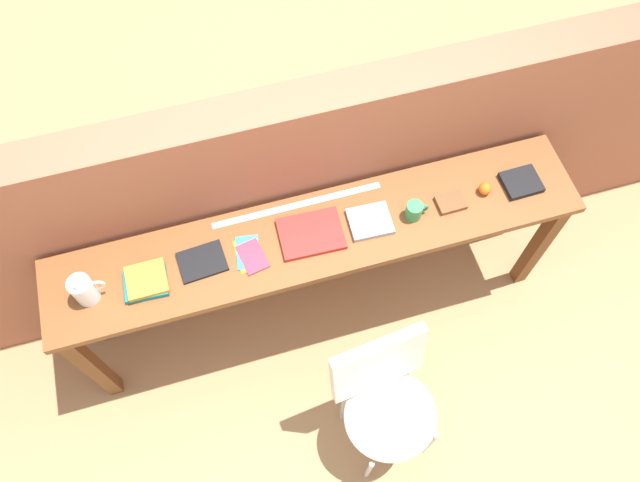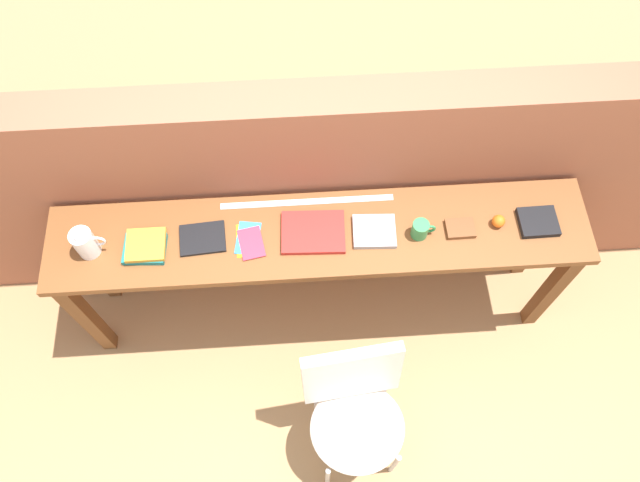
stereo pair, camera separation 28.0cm
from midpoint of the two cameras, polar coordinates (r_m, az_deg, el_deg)
ground_plane at (r=3.55m, az=2.55°, el=-10.51°), size 40.00×40.00×0.00m
brick_wall_back at (r=3.16m, az=2.09°, el=4.49°), size 6.00×0.20×1.43m
sideboard at (r=2.97m, az=2.63°, el=-0.82°), size 2.50×0.44×0.88m
chair_white_moulded at (r=2.95m, az=6.06°, el=-15.35°), size 0.49×0.50×0.89m
pitcher_white at (r=2.87m, az=-18.11°, el=-0.43°), size 0.14×0.10×0.18m
book_stack_leftmost at (r=2.85m, az=-13.03°, el=-0.83°), size 0.20×0.17×0.05m
magazine_cycling at (r=2.85m, az=-7.96°, el=-0.05°), size 0.22×0.17×0.02m
pamphlet_pile_colourful at (r=2.82m, az=-3.70°, el=-0.22°), size 0.14×0.21×0.01m
book_open_centre at (r=2.83m, az=2.19°, el=0.53°), size 0.30×0.23×0.02m
book_grey_hardcover at (r=2.86m, az=7.78°, el=0.61°), size 0.20×0.18×0.02m
mug at (r=2.86m, az=11.96°, el=0.77°), size 0.11×0.08×0.09m
leather_journal_brown at (r=2.94m, az=15.37°, el=0.85°), size 0.13×0.10×0.02m
sports_ball_small at (r=2.99m, az=18.61°, el=1.48°), size 0.06×0.06×0.06m
book_repair_rightmost at (r=3.07m, az=21.81°, el=1.37°), size 0.18×0.16×0.03m
ruler_metal_back_edge at (r=2.92m, az=1.54°, el=3.35°), size 0.81×0.03×0.00m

